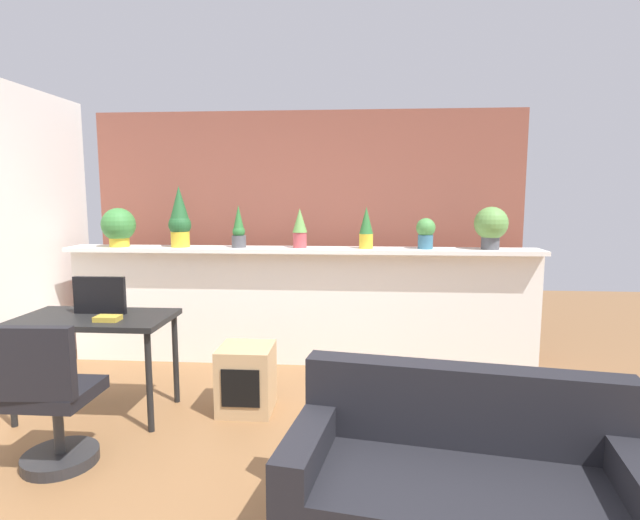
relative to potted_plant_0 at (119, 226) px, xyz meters
The scene contains 17 objects.
ground_plane 2.93m from the potted_plant_0, 47.88° to the right, with size 12.00×12.00×0.00m, color brown.
divider_wall 1.92m from the potted_plant_0, ahead, with size 4.48×0.16×1.10m, color white.
plant_shelf 1.77m from the potted_plant_0, ahead, with size 4.48×0.36×0.04m, color white.
brick_wall_behind 1.88m from the potted_plant_0, 20.70° to the left, with size 4.48×0.10×2.50m, color brown.
potted_plant_0 is the anchor object (origin of this frame).
potted_plant_1 0.60m from the potted_plant_0, ahead, with size 0.21×0.21×0.58m.
potted_plant_2 1.17m from the potted_plant_0, ahead, with size 0.14×0.14×0.40m.
potted_plant_3 1.75m from the potted_plant_0, ahead, with size 0.14×0.14×0.37m.
potted_plant_4 2.38m from the potted_plant_0, ahead, with size 0.13×0.13×0.39m.
potted_plant_5 2.92m from the potted_plant_0, ahead, with size 0.18×0.18×0.29m.
potted_plant_6 3.51m from the potted_plant_0, ahead, with size 0.30×0.30×0.39m.
desk 1.42m from the potted_plant_0, 72.55° to the right, with size 1.10×0.60×0.75m.
tv_monitor 1.26m from the potted_plant_0, 71.28° to the right, with size 0.39×0.04×0.28m, color black.
office_chair 2.23m from the potted_plant_0, 75.67° to the right, with size 0.45×0.46×0.91m.
side_cube_shelf 2.11m from the potted_plant_0, 35.84° to the right, with size 0.40×0.41×0.50m.
book_on_desk 1.54m from the potted_plant_0, 67.78° to the right, with size 0.17×0.11×0.04m, color gold.
couch 3.87m from the potted_plant_0, 41.89° to the right, with size 1.66×1.01×0.80m.
Camera 1 is at (0.54, -2.69, 1.63)m, focal length 27.94 mm.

